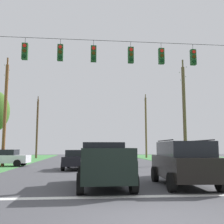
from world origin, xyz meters
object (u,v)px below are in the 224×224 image
utility_pole_mid_left (5,111)px  utility_pole_far_left (37,127)px  pickup_truck (103,164)px  distant_car_far_parked (77,159)px  suv_black (183,162)px  utility_pole_far_right (146,127)px  distant_car_crossing_white (5,158)px  distant_car_oncoming (181,156)px  overhead_signal_span (112,92)px  utility_pole_mid_right (184,113)px

utility_pole_mid_left → utility_pole_far_left: size_ratio=1.02×
pickup_truck → distant_car_far_parked: size_ratio=1.22×
suv_black → utility_pole_far_right: size_ratio=0.47×
pickup_truck → distant_car_crossing_white: bearing=120.5°
pickup_truck → distant_car_crossing_white: size_ratio=1.22×
distant_car_oncoming → utility_pole_far_left: 23.33m
suv_black → utility_pole_mid_left: bearing=131.0°
utility_pole_far_right → utility_pole_mid_left: bearing=-133.5°
suv_black → utility_pole_mid_left: 18.23m
pickup_truck → utility_pole_far_left: bearing=104.7°
overhead_signal_span → utility_pole_far_left: size_ratio=1.62×
utility_pole_far_right → pickup_truck: bearing=-106.4°
overhead_signal_span → utility_pole_far_right: size_ratio=1.51×
distant_car_crossing_white → utility_pole_far_left: size_ratio=0.45×
utility_pole_mid_right → distant_car_oncoming: bearing=77.4°
suv_black → overhead_signal_span: bearing=132.8°
distant_car_crossing_white → utility_pole_far_right: size_ratio=0.42×
utility_pole_mid_right → utility_pole_far_left: size_ratio=1.09×
utility_pole_mid_right → utility_pole_far_left: bearing=134.9°
distant_car_crossing_white → utility_pole_mid_right: bearing=1.2°
distant_car_far_parked → utility_pole_far_right: (10.64, 21.74, 4.32)m
overhead_signal_span → utility_pole_far_left: 30.00m
pickup_truck → utility_pole_mid_right: size_ratio=0.51×
distant_car_crossing_white → utility_pole_mid_right: (17.21, 0.36, 4.40)m
utility_pole_far_left → overhead_signal_span: bearing=-72.6°
pickup_truck → utility_pole_far_left: size_ratio=0.55×
utility_pole_mid_right → utility_pole_far_right: utility_pole_mid_right is taller
suv_black → utility_pole_far_left: bearing=110.5°
utility_pole_mid_left → utility_pole_far_left: utility_pole_mid_left is taller
overhead_signal_span → utility_pole_mid_right: size_ratio=1.48×
distant_car_far_parked → utility_pole_far_left: (-6.90, 21.77, 4.10)m
pickup_truck → utility_pole_far_left: (-8.27, 31.55, 3.92)m
distant_car_crossing_white → distant_car_far_parked: 7.69m
utility_pole_mid_right → utility_pole_far_left: (-17.46, 17.55, -0.29)m
suv_black → distant_car_crossing_white: 18.10m
overhead_signal_span → utility_pole_mid_right: utility_pole_mid_right is taller
suv_black → utility_pole_mid_right: (5.58, 14.23, 4.12)m
distant_car_oncoming → utility_pole_mid_right: (-0.82, -3.64, 4.40)m
suv_black → distant_car_oncoming: suv_black is taller
pickup_truck → utility_pole_far_left: utility_pole_far_left is taller
suv_black → utility_pole_mid_left: size_ratio=0.49×
distant_car_oncoming → utility_pole_far_left: bearing=142.7°
overhead_signal_span → pickup_truck: overhead_signal_span is taller
utility_pole_far_right → overhead_signal_span: bearing=-106.7°
pickup_truck → distant_car_far_parked: bearing=98.0°
distant_car_oncoming → utility_pole_mid_right: size_ratio=0.40×
utility_pole_mid_right → pickup_truck: bearing=-123.3°
distant_car_far_parked → utility_pole_far_right: 24.58m
distant_car_crossing_white → utility_pole_far_left: (-0.25, 17.90, 4.10)m
utility_pole_mid_right → utility_pole_mid_left: (-17.28, -0.80, -0.21)m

